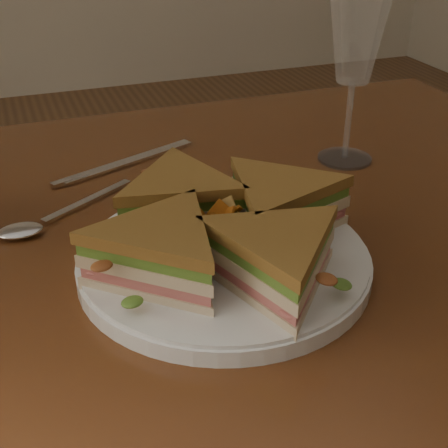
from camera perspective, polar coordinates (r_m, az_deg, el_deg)
name	(u,v)px	position (r m, az deg, el deg)	size (l,w,h in m)	color
table	(165,308)	(0.73, -5.40, -7.69)	(1.20, 0.80, 0.75)	#3E1E0E
plate	(224,262)	(0.61, 0.00, -3.45)	(0.28, 0.28, 0.02)	white
sandwich_wedges	(224,229)	(0.59, 0.00, -0.42)	(0.32, 0.32, 0.06)	beige
crisps_mound	(224,232)	(0.59, 0.00, -0.76)	(0.09, 0.09, 0.05)	#C36419
spoon	(38,224)	(0.71, -16.65, 0.04)	(0.16, 0.11, 0.01)	silver
knife	(121,165)	(0.84, -9.42, 5.37)	(0.20, 0.09, 0.00)	silver
wine_glass	(357,41)	(0.81, 12.03, 16.06)	(0.08, 0.08, 0.22)	white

